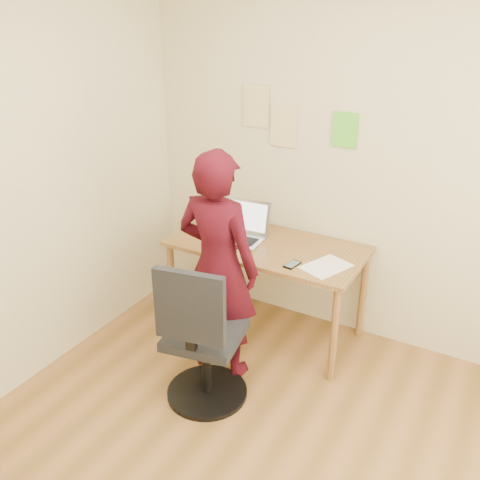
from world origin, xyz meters
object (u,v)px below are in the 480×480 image
Objects in this scene: laptop at (241,231)px; phone at (292,265)px; person at (218,267)px; desk at (267,255)px; office_chair at (201,345)px.

laptop reaches higher than phone.
person is (0.14, -0.55, -0.01)m from laptop.
person is (-0.08, -0.54, 0.13)m from desk.
person is (-0.38, -0.33, 0.04)m from phone.
laptop is at bearing -75.42° from person.
phone reaches higher than desk.
office_chair is at bearing -79.15° from laptop.
desk is 0.89× the size of person.
laptop is 0.56m from phone.
person is at bearing 94.29° from office_chair.
laptop is at bearing 93.98° from office_chair.
office_chair reaches higher than phone.
phone is (0.29, -0.21, 0.09)m from desk.
laptop is 0.38× the size of office_chair.
office_chair is 0.51m from person.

